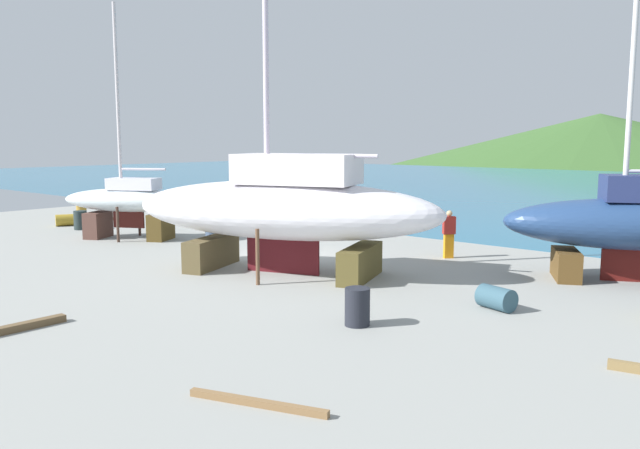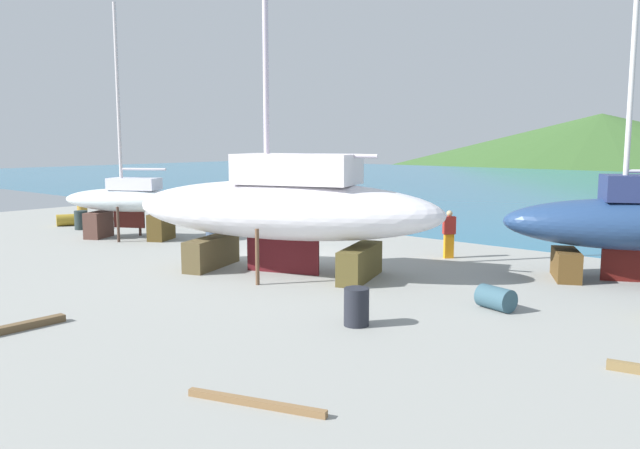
% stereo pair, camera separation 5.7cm
% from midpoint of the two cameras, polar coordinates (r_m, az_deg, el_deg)
% --- Properties ---
extents(ground_plane, '(46.53, 46.53, 0.00)m').
position_cam_midpoint_polar(ground_plane, '(20.92, -11.21, -4.47)').
color(ground_plane, gray).
extents(sea_water, '(167.85, 69.03, 0.01)m').
position_cam_midpoint_polar(sea_water, '(61.01, 25.40, 2.81)').
color(sea_water, teal).
rests_on(sea_water, ground).
extents(headland_hill, '(157.81, 157.81, 19.82)m').
position_cam_midpoint_polar(headland_hill, '(149.50, 23.80, 5.31)').
color(headland_hill, '#39602B').
rests_on(headland_hill, ground).
extents(sailboat_mid_port, '(11.09, 6.75, 14.87)m').
position_cam_midpoint_polar(sailboat_mid_port, '(20.51, -3.22, 1.52)').
color(sailboat_mid_port, brown).
rests_on(sailboat_mid_port, ground).
extents(sailboat_far_slipway, '(6.12, 4.40, 10.09)m').
position_cam_midpoint_polar(sailboat_far_slipway, '(28.99, -16.72, 1.97)').
color(sailboat_far_slipway, brown).
rests_on(sailboat_far_slipway, ground).
extents(sailboat_small_center, '(7.97, 5.70, 11.64)m').
position_cam_midpoint_polar(sailboat_small_center, '(21.53, 26.70, 0.11)').
color(sailboat_small_center, '#553B1B').
rests_on(sailboat_small_center, ground).
extents(worker, '(0.47, 0.49, 1.76)m').
position_cam_midpoint_polar(worker, '(23.76, 11.57, -0.79)').
color(worker, orange).
rests_on(worker, ground).
extents(barrel_by_slipway, '(0.86, 0.86, 0.91)m').
position_cam_midpoint_polar(barrel_by_slipway, '(32.93, -20.61, 0.37)').
color(barrel_by_slipway, '#222E2E').
rests_on(barrel_by_slipway, ground).
extents(barrel_tipped_center, '(0.67, 0.67, 0.88)m').
position_cam_midpoint_polar(barrel_tipped_center, '(37.34, -20.52, 1.15)').
color(barrel_tipped_center, olive).
rests_on(barrel_tipped_center, ground).
extents(barrel_rust_near, '(0.82, 0.82, 0.89)m').
position_cam_midpoint_polar(barrel_rust_near, '(15.00, 3.40, -7.38)').
color(barrel_rust_near, '#1F222A').
rests_on(barrel_rust_near, ground).
extents(barrel_blue_faded, '(1.06, 0.83, 0.60)m').
position_cam_midpoint_polar(barrel_blue_faded, '(16.98, 15.59, -6.38)').
color(barrel_blue_faded, '#325362').
rests_on(barrel_blue_faded, ground).
extents(barrel_tipped_right, '(0.89, 1.02, 0.59)m').
position_cam_midpoint_polar(barrel_tipped_right, '(34.62, -21.84, 0.38)').
color(barrel_tipped_right, olive).
rests_on(barrel_tipped_right, ground).
extents(barrel_rust_mid, '(0.83, 0.83, 0.82)m').
position_cam_midpoint_polar(barrel_rust_mid, '(27.82, -9.57, -0.58)').
color(barrel_rust_mid, '#3D4D65').
rests_on(barrel_rust_mid, ground).
extents(timber_plank_near, '(0.27, 2.83, 0.17)m').
position_cam_midpoint_polar(timber_plank_near, '(16.07, -26.49, -8.50)').
color(timber_plank_near, brown).
rests_on(timber_plank_near, ground).
extents(timber_short_cross, '(0.64, 2.16, 0.14)m').
position_cam_midpoint_polar(timber_short_cross, '(35.77, -18.92, 0.36)').
color(timber_short_cross, brown).
rests_on(timber_short_cross, ground).
extents(timber_long_fore, '(2.40, 0.93, 0.12)m').
position_cam_midpoint_polar(timber_long_fore, '(10.82, -5.67, -15.64)').
color(timber_long_fore, brown).
rests_on(timber_long_fore, ground).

